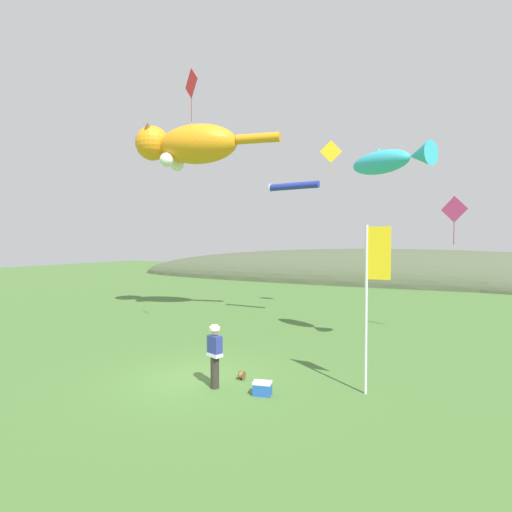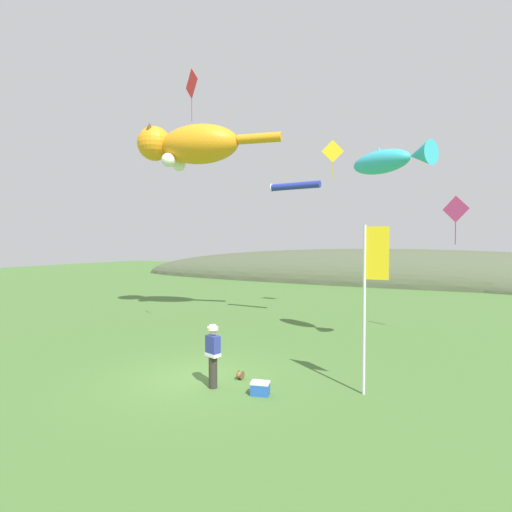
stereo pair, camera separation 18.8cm
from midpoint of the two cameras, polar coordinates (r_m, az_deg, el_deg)
The scene contains 12 objects.
ground_plane at distance 12.60m, azimuth -8.91°, elevation -16.97°, with size 120.00×120.00×0.00m, color #477033.
distant_hill_ridge at distance 43.53m, azimuth 19.13°, elevation -3.60°, with size 62.74×13.40×6.92m.
festival_attendant at distance 11.54m, azimuth -6.39°, elevation -13.78°, with size 0.48×0.38×1.77m.
kite_spool at distance 12.39m, azimuth -2.48°, elevation -16.64°, with size 0.14×0.26×0.26m.
picnic_cooler at distance 11.23m, azimuth 0.41°, elevation -18.37°, with size 0.55×0.43×0.36m.
festival_banner_pole at distance 11.03m, azimuth 15.76°, elevation -3.83°, with size 0.66×0.08×4.55m.
kite_giant_cat at distance 23.23m, azimuth -9.93°, elevation 15.35°, with size 8.19×3.23×2.52m.
kite_fish_windsock at distance 15.96m, azimuth 18.08°, elevation 12.84°, with size 3.34×2.32×1.01m.
kite_tube_streamer at distance 20.99m, azimuth 5.07°, elevation 9.92°, with size 2.76×0.55×0.44m.
kite_diamond_pink at distance 18.33m, azimuth 26.21°, elevation 5.95°, with size 1.00×0.48×2.00m.
kite_diamond_red at distance 17.41m, azimuth -9.56°, elevation 23.11°, with size 1.03×0.64×2.10m.
kite_diamond_gold at distance 23.74m, azimuth 10.42°, elevation 14.43°, with size 1.17×0.53×2.17m.
Camera 1 is at (6.81, -9.77, 4.06)m, focal length 28.00 mm.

